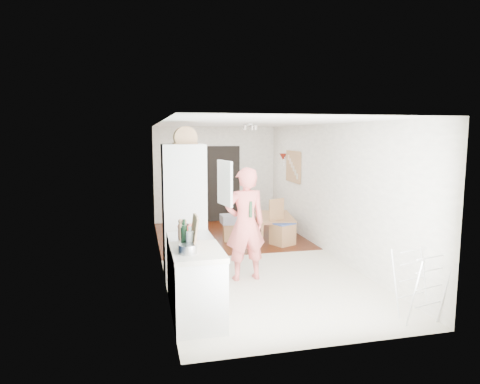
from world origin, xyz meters
name	(u,v)px	position (x,y,z in m)	size (l,w,h in m)	color
room_shell	(248,192)	(0.00, 0.00, 1.25)	(3.20, 7.00, 2.50)	white
floor	(248,258)	(0.00, 0.00, 0.00)	(3.20, 7.00, 0.01)	beige
wood_floor_overlay	(228,235)	(0.00, 1.85, 0.01)	(3.20, 3.30, 0.01)	#501C09
sage_wall_panel	(168,170)	(-1.59, -2.00, 1.85)	(0.02, 3.00, 1.30)	slate
tile_splashback	(173,232)	(-1.59, -2.55, 1.15)	(0.02, 1.90, 0.50)	black
doorway_recess	(223,184)	(0.20, 3.48, 1.00)	(0.90, 0.04, 2.00)	black
base_cabinet	(197,289)	(-1.30, -2.55, 0.43)	(0.60, 0.90, 0.86)	silver
worktop	(197,252)	(-1.30, -2.55, 0.89)	(0.62, 0.92, 0.06)	beige
range_cooker	(190,269)	(-1.30, -1.80, 0.44)	(0.60, 0.60, 0.88)	silver
cooker_top	(190,237)	(-1.30, -1.80, 0.90)	(0.60, 0.60, 0.04)	#B7B6B9
fridge_housing	(184,211)	(-1.27, -0.78, 1.07)	(0.66, 0.66, 2.15)	silver
fridge_door	(225,183)	(-0.66, -1.08, 1.55)	(0.56, 0.04, 0.70)	silver
fridge_interior	(203,181)	(-0.96, -0.78, 1.55)	(0.02, 0.52, 0.66)	white
pinboard	(293,167)	(1.58, 1.90, 1.55)	(0.03, 0.90, 0.70)	tan
pinboard_frame	(293,167)	(1.57, 1.90, 1.55)	(0.01, 0.94, 0.74)	#AA6B48
wall_sconce	(283,157)	(1.54, 2.55, 1.75)	(0.18, 0.18, 0.16)	maroon
person	(245,214)	(-0.35, -1.14, 1.06)	(0.77, 0.51, 2.12)	#E86963
dining_table	(275,229)	(0.97, 1.37, 0.21)	(1.21, 0.68, 0.43)	#AA6B48
dining_chair	(283,223)	(0.93, 0.73, 0.48)	(0.40, 0.40, 0.96)	#AA6B48
stool	(230,232)	(-0.07, 1.30, 0.20)	(0.30, 0.30, 0.39)	#AA6B48
grey_drape	(231,219)	(-0.06, 1.30, 0.49)	(0.41, 0.41, 0.19)	gray
drying_rack	(420,286)	(1.38, -3.13, 0.44)	(0.45, 0.40, 0.87)	silver
bread_bin	(185,138)	(-1.23, -0.76, 2.25)	(0.37, 0.35, 0.20)	tan
red_casserole	(187,231)	(-1.34, -1.87, 1.00)	(0.26, 0.26, 0.15)	red
steel_pan	(188,249)	(-1.42, -2.70, 0.97)	(0.22, 0.22, 0.11)	#B7B6B9
held_bottle	(251,209)	(-0.29, -1.25, 1.15)	(0.05, 0.05, 0.25)	#1E4123
bottle_a	(185,237)	(-1.44, -2.49, 1.07)	(0.07, 0.07, 0.30)	#1E4123
bottle_b	(183,237)	(-1.45, -2.40, 1.05)	(0.06, 0.06, 0.25)	#1E4123
bottle_c	(190,241)	(-1.39, -2.58, 1.04)	(0.10, 0.10, 0.23)	silver
pepper_mill_front	(184,234)	(-1.41, -2.19, 1.04)	(0.07, 0.07, 0.24)	tan
pepper_mill_back	(181,232)	(-1.44, -2.02, 1.03)	(0.06, 0.06, 0.22)	tan
chopping_boards	(194,232)	(-1.33, -2.53, 1.13)	(0.04, 0.31, 0.42)	tan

